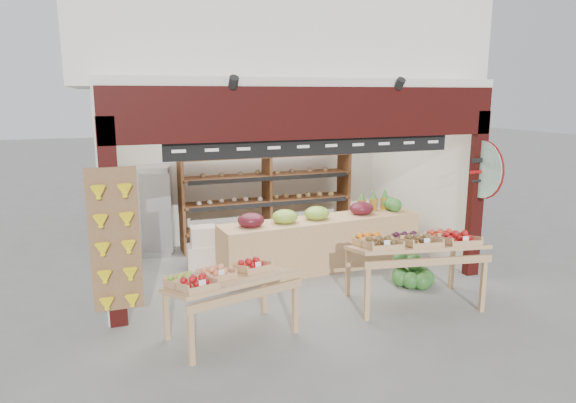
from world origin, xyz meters
The scene contains 11 objects.
ground centered at (0.00, 0.00, 0.00)m, with size 60.00×60.00×0.00m, color slate.
shop_structure centered at (0.00, 1.61, 3.92)m, with size 6.36×5.12×5.40m.
banana_board centered at (-2.73, -1.17, 1.12)m, with size 0.60×0.15×1.80m.
gift_sign centered at (2.75, -1.15, 1.75)m, with size 0.04×0.93×0.92m.
back_shelving centered at (0.15, 1.75, 1.21)m, with size 3.34×0.55×2.04m.
refrigerator centered at (-1.98, 1.88, 0.82)m, with size 0.64×0.64×1.64m, color silver.
cardboard_stack centered at (-1.09, 0.80, 0.26)m, with size 1.02×0.75×0.72m.
mid_counter centered at (0.55, 0.05, 0.48)m, with size 3.53×0.95×1.09m.
display_table_left centered at (-1.58, -1.83, 0.73)m, with size 1.66×1.18×0.97m.
display_table_right centered at (1.17, -1.75, 0.87)m, with size 1.90×1.27×1.10m.
watermelon_pile centered at (1.58, -1.14, 0.18)m, with size 0.68×0.65×0.49m.
Camera 1 is at (-2.82, -7.54, 2.90)m, focal length 32.00 mm.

